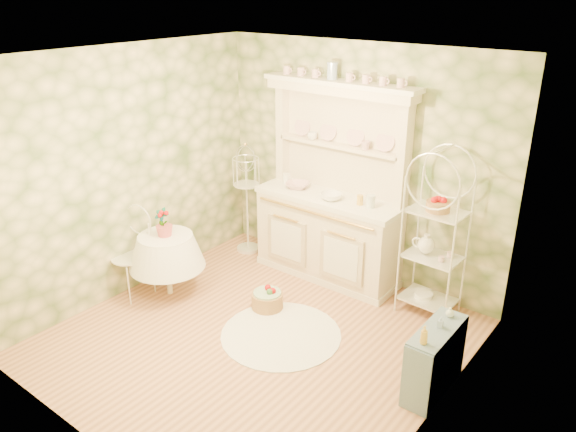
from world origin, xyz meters
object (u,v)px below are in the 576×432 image
Objects in this scene: kitchen_dresser at (329,185)px; floor_basket at (267,300)px; bakers_rack at (435,234)px; side_shelf at (434,360)px; round_table at (168,269)px; birdcage_stand at (247,197)px; cafe_chair at (130,261)px.

kitchen_dresser is 7.16× the size of floor_basket.
side_shelf is at bearing -60.75° from bakers_rack.
floor_basket is (1.08, 0.43, -0.20)m from round_table.
floor_basket is at bearing 171.62° from side_shelf.
side_shelf is 3.05m from round_table.
floor_basket is (1.12, -0.95, -0.64)m from birdcage_stand.
kitchen_dresser is 3.27× the size of side_shelf.
cafe_chair is at bearing -141.13° from round_table.
round_table reaches higher than side_shelf.
kitchen_dresser is at bearing -178.41° from bakers_rack.
birdcage_stand is (0.28, 1.64, 0.34)m from cafe_chair.
kitchen_dresser reaches higher than side_shelf.
floor_basket is at bearing -141.55° from bakers_rack.
kitchen_dresser is 1.26m from birdcage_stand.
kitchen_dresser is 1.33m from bakers_rack.
kitchen_dresser is at bearing 3.44° from birdcage_stand.
kitchen_dresser is 2.38m from cafe_chair.
round_table is at bearing -128.59° from kitchen_dresser.
floor_basket is at bearing -94.34° from kitchen_dresser.
kitchen_dresser is at bearing 85.66° from floor_basket.
cafe_chair is at bearing -175.09° from side_shelf.
side_shelf is 2.19× the size of floor_basket.
cafe_chair is 1.59m from floor_basket.
floor_basket is (1.40, 0.69, -0.30)m from cafe_chair.
birdcage_stand is at bearing -176.27° from bakers_rack.
birdcage_stand is (-2.50, -0.05, -0.16)m from bakers_rack.
birdcage_stand is at bearing 156.11° from side_shelf.
kitchen_dresser is at bearing 51.41° from round_table.
floor_basket is at bearing 21.56° from round_table.
kitchen_dresser reaches higher than bakers_rack.
birdcage_stand reaches higher than cafe_chair.
side_shelf is at bearing -1.73° from cafe_chair.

